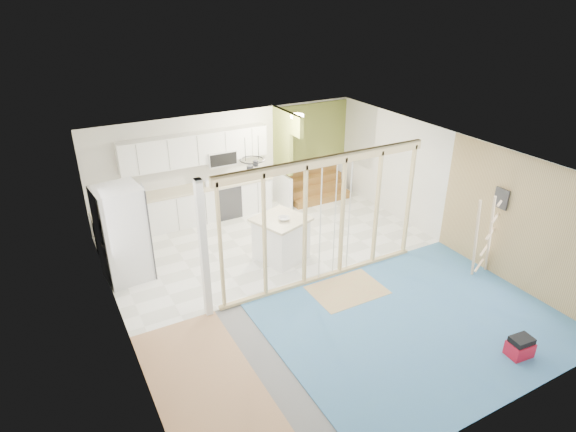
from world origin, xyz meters
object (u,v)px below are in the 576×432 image
toolbox (520,347)px  ladder (485,236)px  island (281,239)px  fridge (123,234)px

toolbox → ladder: (1.29, 1.98, 0.74)m
island → ladder: (3.19, -2.52, 0.43)m
island → fridge: bearing=146.1°
fridge → ladder: size_ratio=1.10×
fridge → island: size_ratio=1.56×
island → toolbox: 4.89m
fridge → ladder: 7.06m
toolbox → ladder: ladder is taller
fridge → toolbox: bearing=-53.4°
ladder → toolbox: bearing=-145.1°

